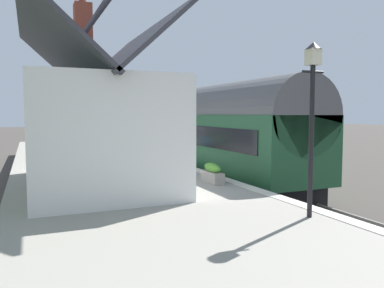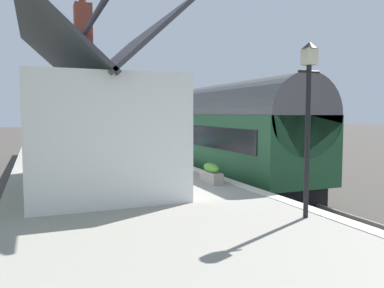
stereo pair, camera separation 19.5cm
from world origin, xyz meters
name	(u,v)px [view 1 (the left image)]	position (x,y,z in m)	size (l,w,h in m)	color
ground_plane	(203,183)	(0.00, 0.00, 0.00)	(160.00, 160.00, 0.00)	#423D38
platform	(103,179)	(0.00, 4.29, 0.47)	(32.00, 6.57, 0.95)	gray
platform_edge_coping	(177,163)	(0.00, 1.18, 0.95)	(32.00, 0.36, 0.02)	beige
rail_near	(235,179)	(0.00, -1.62, 0.07)	(52.00, 0.08, 0.14)	gray
rail_far	(206,182)	(0.00, -0.18, 0.07)	(52.00, 0.08, 0.14)	gray
train	(233,133)	(-1.08, -0.90, 2.22)	(9.55, 2.73, 4.32)	black
station_building	(94,128)	(-3.60, 5.14, 2.62)	(7.01, 3.93, 6.08)	white
bench_by_lamp	(102,141)	(7.80, 2.98, 1.42)	(1.42, 0.50, 0.88)	#26727F
bench_platform_end	(117,147)	(3.67, 2.95, 1.42)	(1.41, 0.47, 0.88)	#26727F
planter_by_door	(48,142)	(8.59, 5.93, 1.39)	(0.60, 0.60, 0.82)	#9E5138
planter_corner_building	(88,146)	(6.57, 3.93, 1.26)	(0.95, 0.32, 0.66)	gray
planter_edge_near	(88,142)	(8.27, 3.69, 1.36)	(0.50, 0.50, 0.77)	black
planter_under_sign	(88,147)	(4.32, 4.23, 1.40)	(0.60, 0.60, 0.87)	#9E5138
planter_edge_far	(212,173)	(-4.69, 1.82, 1.23)	(1.04, 0.32, 0.60)	gray
planter_bench_right	(54,142)	(9.63, 5.52, 1.32)	(0.48, 0.48, 0.76)	teal
planter_bench_left	(116,139)	(9.55, 1.77, 1.42)	(0.73, 0.73, 0.94)	#9E5138
lamp_post_platform	(312,95)	(-8.97, 1.71, 3.40)	(0.32, 0.50, 3.50)	black
station_sign_board	(113,128)	(9.45, 1.94, 2.13)	(0.96, 0.06, 1.57)	black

